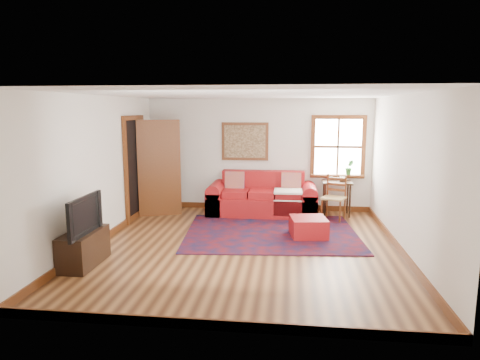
# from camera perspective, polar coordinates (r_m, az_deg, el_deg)

# --- Properties ---
(ground) EXTENTS (5.50, 5.50, 0.00)m
(ground) POSITION_cam_1_polar(r_m,az_deg,el_deg) (7.21, 0.74, -8.91)
(ground) COLOR #472613
(ground) RESTS_ON ground
(room_envelope) EXTENTS (5.04, 5.54, 2.52)m
(room_envelope) POSITION_cam_1_polar(r_m,az_deg,el_deg) (6.89, 0.78, 4.27)
(room_envelope) COLOR silver
(room_envelope) RESTS_ON ground
(window) EXTENTS (1.18, 0.20, 1.38)m
(window) POSITION_cam_1_polar(r_m,az_deg,el_deg) (9.62, 13.10, 3.51)
(window) COLOR white
(window) RESTS_ON ground
(doorway) EXTENTS (0.89, 1.08, 2.14)m
(doorway) POSITION_cam_1_polar(r_m,az_deg,el_deg) (9.15, -11.93, 1.71)
(doorway) COLOR black
(doorway) RESTS_ON ground
(framed_artwork) EXTENTS (1.05, 0.07, 0.85)m
(framed_artwork) POSITION_cam_1_polar(r_m,az_deg,el_deg) (9.60, 0.66, 5.16)
(framed_artwork) COLOR #5F2F14
(framed_artwork) RESTS_ON ground
(persian_rug) EXTENTS (3.31, 2.74, 0.02)m
(persian_rug) POSITION_cam_1_polar(r_m,az_deg,el_deg) (8.00, 4.18, -6.99)
(persian_rug) COLOR #520B11
(persian_rug) RESTS_ON ground
(red_leather_sofa) EXTENTS (2.34, 0.97, 0.92)m
(red_leather_sofa) POSITION_cam_1_polar(r_m,az_deg,el_deg) (9.33, 3.01, -2.72)
(red_leather_sofa) COLOR maroon
(red_leather_sofa) RESTS_ON ground
(red_ottoman) EXTENTS (0.70, 0.70, 0.35)m
(red_ottoman) POSITION_cam_1_polar(r_m,az_deg,el_deg) (7.80, 9.11, -6.24)
(red_ottoman) COLOR maroon
(red_ottoman) RESTS_ON ground
(side_table) EXTENTS (0.62, 0.46, 0.74)m
(side_table) POSITION_cam_1_polar(r_m,az_deg,el_deg) (9.38, 12.79, -0.95)
(side_table) COLOR black
(side_table) RESTS_ON ground
(ladder_back_chair) EXTENTS (0.56, 0.55, 0.94)m
(ladder_back_chair) POSITION_cam_1_polar(r_m,az_deg,el_deg) (9.01, 12.49, -2.06)
(ladder_back_chair) COLOR tan
(ladder_back_chair) RESTS_ON ground
(media_cabinet) EXTENTS (0.42, 0.92, 0.51)m
(media_cabinet) POSITION_cam_1_polar(r_m,az_deg,el_deg) (6.76, -20.11, -8.54)
(media_cabinet) COLOR black
(media_cabinet) RESTS_ON ground
(television) EXTENTS (0.13, 0.97, 0.56)m
(television) POSITION_cam_1_polar(r_m,az_deg,el_deg) (6.50, -20.70, -4.40)
(television) COLOR black
(television) RESTS_ON media_cabinet
(candle_hurricane) EXTENTS (0.12, 0.12, 0.18)m
(candle_hurricane) POSITION_cam_1_polar(r_m,az_deg,el_deg) (6.95, -18.60, -5.06)
(candle_hurricane) COLOR silver
(candle_hurricane) RESTS_ON media_cabinet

